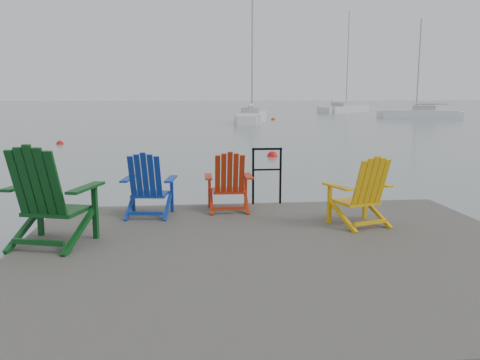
{
  "coord_description": "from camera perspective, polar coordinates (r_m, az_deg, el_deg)",
  "views": [
    {
      "loc": [
        -1.03,
        -5.43,
        2.22
      ],
      "look_at": [
        -0.15,
        2.69,
        0.85
      ],
      "focal_mm": 38.0,
      "sensor_mm": 36.0,
      "label": 1
    }
  ],
  "objects": [
    {
      "name": "chair_green",
      "position": [
        6.17,
        -20.69,
        -1.66
      ],
      "size": [
        1.09,
        1.04,
        1.17
      ],
      "rotation": [
        0.0,
        0.0,
        -0.29
      ],
      "color": "#0B3C14",
      "rests_on": "dock"
    },
    {
      "name": "ground",
      "position": [
        5.95,
        4.35,
        -12.41
      ],
      "size": [
        400.0,
        400.0,
        0.0
      ],
      "primitive_type": "plane",
      "color": "slate",
      "rests_on": "ground"
    },
    {
      "name": "handrail",
      "position": [
        8.07,
        3.04,
        1.11
      ],
      "size": [
        0.48,
        0.04,
        0.9
      ],
      "color": "black",
      "rests_on": "dock"
    },
    {
      "name": "chair_red",
      "position": [
        7.54,
        -1.26,
        -0.17
      ],
      "size": [
        0.72,
        0.67,
        0.89
      ],
      "rotation": [
        0.0,
        0.0,
        -0.02
      ],
      "color": "#A2240B",
      "rests_on": "dock"
    },
    {
      "name": "sailboat_mid",
      "position": [
        67.15,
        11.61,
        7.75
      ],
      "size": [
        8.48,
        8.52,
        13.03
      ],
      "rotation": [
        0.0,
        0.0,
        -0.78
      ],
      "color": "silver",
      "rests_on": "ground"
    },
    {
      "name": "buoy_c",
      "position": [
        40.45,
        2.39,
        6.38
      ],
      "size": [
        0.4,
        0.4,
        0.4
      ],
      "primitive_type": "sphere",
      "color": "red",
      "rests_on": "ground"
    },
    {
      "name": "buoy_b",
      "position": [
        24.66,
        -19.56,
        3.82
      ],
      "size": [
        0.33,
        0.33,
        0.33
      ],
      "primitive_type": "sphere",
      "color": "red",
      "rests_on": "ground"
    },
    {
      "name": "dock",
      "position": [
        5.83,
        4.39,
        -9.24
      ],
      "size": [
        6.0,
        5.0,
        1.4
      ],
      "color": "#2A2825",
      "rests_on": "ground"
    },
    {
      "name": "buoy_a",
      "position": [
        18.61,
        3.64,
        2.66
      ],
      "size": [
        0.39,
        0.39,
        0.39
      ],
      "primitive_type": "sphere",
      "color": "red",
      "rests_on": "ground"
    },
    {
      "name": "chair_yellow",
      "position": [
        6.87,
        13.52,
        -1.22
      ],
      "size": [
        0.88,
        0.84,
        0.93
      ],
      "rotation": [
        0.0,
        0.0,
        0.3
      ],
      "color": "#D19A0B",
      "rests_on": "dock"
    },
    {
      "name": "buoy_d",
      "position": [
        46.16,
        3.75,
        6.76
      ],
      "size": [
        0.4,
        0.4,
        0.4
      ],
      "primitive_type": "sphere",
      "color": "#BC350B",
      "rests_on": "ground"
    },
    {
      "name": "sailboat_near",
      "position": [
        41.29,
        1.29,
        6.94
      ],
      "size": [
        3.56,
        7.91,
        10.68
      ],
      "rotation": [
        0.0,
        0.0,
        -0.21
      ],
      "color": "white",
      "rests_on": "ground"
    },
    {
      "name": "chair_blue",
      "position": [
        7.33,
        -10.29,
        -0.5
      ],
      "size": [
        0.8,
        0.75,
        0.92
      ],
      "rotation": [
        0.0,
        0.0,
        -0.13
      ],
      "color": "navy",
      "rests_on": "dock"
    },
    {
      "name": "sailboat_far",
      "position": [
        51.58,
        19.56,
        6.92
      ],
      "size": [
        6.87,
        4.15,
        9.49
      ],
      "rotation": [
        0.0,
        0.0,
        1.18
      ],
      "color": "silver",
      "rests_on": "ground"
    }
  ]
}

